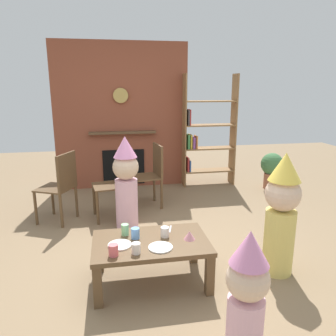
# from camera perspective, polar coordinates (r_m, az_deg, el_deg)

# --- Properties ---
(ground_plane) EXTENTS (12.00, 12.00, 0.00)m
(ground_plane) POSITION_cam_1_polar(r_m,az_deg,el_deg) (3.44, -1.32, -15.44)
(ground_plane) COLOR #846B4C
(brick_fireplace_feature) EXTENTS (2.20, 0.28, 2.40)m
(brick_fireplace_feature) POSITION_cam_1_polar(r_m,az_deg,el_deg) (5.58, -8.07, 8.81)
(brick_fireplace_feature) COLOR brown
(brick_fireplace_feature) RESTS_ON ground_plane
(bookshelf) EXTENTS (0.90, 0.28, 1.90)m
(bookshelf) POSITION_cam_1_polar(r_m,az_deg,el_deg) (5.66, 6.54, 5.70)
(bookshelf) COLOR olive
(bookshelf) RESTS_ON ground_plane
(coffee_table) EXTENTS (1.00, 0.62, 0.40)m
(coffee_table) POSITION_cam_1_polar(r_m,az_deg,el_deg) (2.93, -3.01, -13.72)
(coffee_table) COLOR brown
(coffee_table) RESTS_ON ground_plane
(paper_cup_near_left) EXTENTS (0.07, 0.07, 0.10)m
(paper_cup_near_left) POSITION_cam_1_polar(r_m,az_deg,el_deg) (2.93, -5.73, -11.29)
(paper_cup_near_left) COLOR #669EE0
(paper_cup_near_left) RESTS_ON coffee_table
(paper_cup_near_right) EXTENTS (0.08, 0.08, 0.09)m
(paper_cup_near_right) POSITION_cam_1_polar(r_m,az_deg,el_deg) (2.95, -0.55, -11.11)
(paper_cup_near_right) COLOR silver
(paper_cup_near_right) RESTS_ON coffee_table
(paper_cup_center) EXTENTS (0.08, 0.08, 0.10)m
(paper_cup_center) POSITION_cam_1_polar(r_m,az_deg,el_deg) (2.68, -9.53, -13.98)
(paper_cup_center) COLOR #E5666B
(paper_cup_center) RESTS_ON coffee_table
(paper_cup_far_left) EXTENTS (0.07, 0.07, 0.09)m
(paper_cup_far_left) POSITION_cam_1_polar(r_m,az_deg,el_deg) (2.69, -5.60, -13.79)
(paper_cup_far_left) COLOR silver
(paper_cup_far_left) RESTS_ON coffee_table
(paper_cup_far_right) EXTENTS (0.07, 0.07, 0.10)m
(paper_cup_far_right) POSITION_cam_1_polar(r_m,az_deg,el_deg) (3.00, -7.52, -10.64)
(paper_cup_far_right) COLOR #8CD18C
(paper_cup_far_right) RESTS_ON coffee_table
(paper_plate_front) EXTENTS (0.20, 0.20, 0.01)m
(paper_plate_front) POSITION_cam_1_polar(r_m,az_deg,el_deg) (2.78, -1.32, -13.70)
(paper_plate_front) COLOR white
(paper_plate_front) RESTS_ON coffee_table
(paper_plate_rear) EXTENTS (0.20, 0.20, 0.01)m
(paper_plate_rear) POSITION_cam_1_polar(r_m,az_deg,el_deg) (2.84, -8.44, -13.17)
(paper_plate_rear) COLOR white
(paper_plate_rear) RESTS_ON coffee_table
(birthday_cake_slice) EXTENTS (0.10, 0.10, 0.08)m
(birthday_cake_slice) POSITION_cam_1_polar(r_m,az_deg,el_deg) (2.91, 3.78, -11.64)
(birthday_cake_slice) COLOR pink
(birthday_cake_slice) RESTS_ON coffee_table
(table_fork) EXTENTS (0.05, 0.15, 0.01)m
(table_fork) POSITION_cam_1_polar(r_m,az_deg,el_deg) (3.10, 0.39, -10.62)
(table_fork) COLOR silver
(table_fork) RESTS_ON coffee_table
(child_with_cone_hat) EXTENTS (0.26, 0.26, 0.92)m
(child_with_cone_hat) POSITION_cam_1_polar(r_m,az_deg,el_deg) (2.11, 13.54, -21.42)
(child_with_cone_hat) COLOR #EAB2C6
(child_with_cone_hat) RESTS_ON ground_plane
(child_in_pink) EXTENTS (0.32, 0.32, 1.14)m
(child_in_pink) POSITION_cam_1_polar(r_m,az_deg,el_deg) (3.13, 19.21, -7.16)
(child_in_pink) COLOR #E0CC66
(child_in_pink) RESTS_ON ground_plane
(child_by_the_chairs) EXTENTS (0.31, 0.31, 1.13)m
(child_by_the_chairs) POSITION_cam_1_polar(r_m,az_deg,el_deg) (3.96, -7.34, -2.12)
(child_by_the_chairs) COLOR #EAB2C6
(child_by_the_chairs) RESTS_ON ground_plane
(dining_chair_left) EXTENTS (0.53, 0.53, 0.90)m
(dining_chair_left) POSITION_cam_1_polar(r_m,az_deg,el_deg) (4.32, -18.17, -2.56)
(dining_chair_left) COLOR brown
(dining_chair_left) RESTS_ON ground_plane
(dining_chair_middle) EXTENTS (0.46, 0.46, 0.90)m
(dining_chair_middle) POSITION_cam_1_polar(r_m,az_deg,el_deg) (4.30, -9.13, -2.07)
(dining_chair_middle) COLOR brown
(dining_chair_middle) RESTS_ON ground_plane
(dining_chair_right) EXTENTS (0.46, 0.46, 0.90)m
(dining_chair_right) POSITION_cam_1_polar(r_m,az_deg,el_deg) (4.67, -2.85, -0.62)
(dining_chair_right) COLOR brown
(dining_chair_right) RESTS_ON ground_plane
(potted_plant_tall) EXTENTS (0.37, 0.37, 0.61)m
(potted_plant_tall) POSITION_cam_1_polar(r_m,az_deg,el_deg) (5.77, 17.69, 0.02)
(potted_plant_tall) COLOR #9E5B42
(potted_plant_tall) RESTS_ON ground_plane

